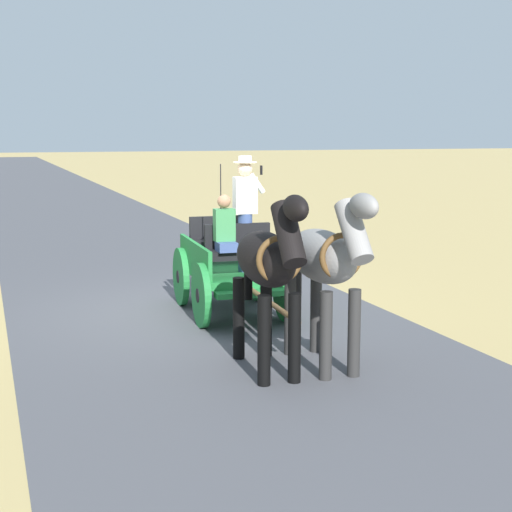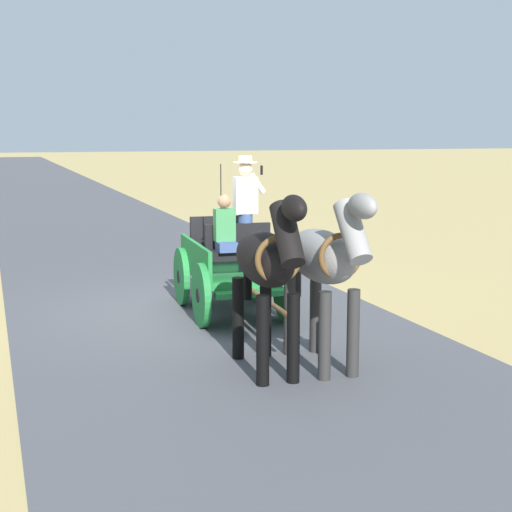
{
  "view_description": "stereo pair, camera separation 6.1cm",
  "coord_description": "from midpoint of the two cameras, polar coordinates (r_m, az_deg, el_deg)",
  "views": [
    {
      "loc": [
        3.13,
        11.65,
        2.86
      ],
      "look_at": [
        -0.5,
        1.51,
        1.1
      ],
      "focal_mm": 53.57,
      "sensor_mm": 36.0,
      "label": 1
    },
    {
      "loc": [
        3.07,
        11.67,
        2.86
      ],
      "look_at": [
        -0.5,
        1.51,
        1.1
      ],
      "focal_mm": 53.57,
      "sensor_mm": 36.0,
      "label": 2
    }
  ],
  "objects": [
    {
      "name": "ground_plane",
      "position": [
        12.4,
        -4.71,
        -4.09
      ],
      "size": [
        200.0,
        200.0,
        0.0
      ],
      "primitive_type": "plane",
      "color": "tan"
    },
    {
      "name": "road_surface",
      "position": [
        12.4,
        -4.71,
        -4.07
      ],
      "size": [
        5.82,
        160.0,
        0.01
      ],
      "primitive_type": "cube",
      "color": "#4C4C51",
      "rests_on": "ground"
    },
    {
      "name": "horse_drawn_carriage",
      "position": [
        12.0,
        -1.95,
        -0.53
      ],
      "size": [
        1.53,
        4.51,
        2.5
      ],
      "color": "#1E7233",
      "rests_on": "ground"
    },
    {
      "name": "horse_near_side",
      "position": [
        9.18,
        5.01,
        -0.37
      ],
      "size": [
        0.56,
        2.13,
        2.21
      ],
      "color": "gray",
      "rests_on": "ground"
    },
    {
      "name": "horse_off_side",
      "position": [
        8.94,
        0.71,
        -0.6
      ],
      "size": [
        0.65,
        2.13,
        2.21
      ],
      "color": "black",
      "rests_on": "ground"
    }
  ]
}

